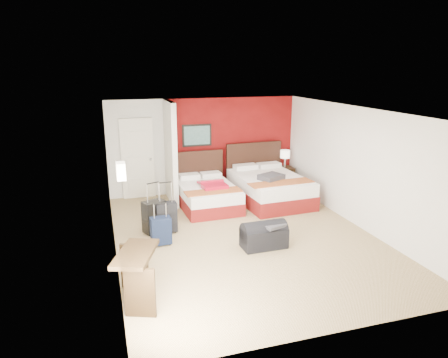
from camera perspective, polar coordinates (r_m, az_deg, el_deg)
name	(u,v)px	position (r m, az deg, el deg)	size (l,w,h in m)	color
ground	(245,236)	(8.35, 2.86, -7.94)	(6.50, 6.50, 0.00)	tan
room_walls	(161,165)	(8.95, -8.64, 1.99)	(5.02, 6.52, 2.50)	silver
red_accent_panel	(231,144)	(11.16, 0.99, 4.80)	(3.50, 0.04, 2.50)	maroon
partition_wall	(171,153)	(10.16, -7.38, 3.61)	(0.12, 1.20, 2.50)	silver
entry_door	(138,159)	(10.69, -11.85, 2.77)	(0.82, 0.06, 2.05)	silver
bed_left	(207,196)	(9.92, -2.31, -2.41)	(1.27, 1.82, 0.55)	white
bed_right	(270,189)	(10.38, 6.33, -1.36)	(1.53, 2.18, 0.65)	silver
red_suitcase_open	(212,184)	(9.76, -1.61, -0.73)	(0.57, 0.79, 0.10)	#B40F28
jacket_bundle	(271,177)	(9.97, 6.54, 0.27)	(0.54, 0.43, 0.13)	#3D3D42
nightstand	(284,178)	(11.50, 8.32, 0.14)	(0.44, 0.44, 0.62)	black
table_lamp	(285,159)	(11.37, 8.42, 2.78)	(0.26, 0.26, 0.47)	silver
suitcase_black	(154,218)	(8.51, -9.62, -5.32)	(0.44, 0.27, 0.65)	black
suitcase_charcoal	(167,218)	(8.52, -7.94, -5.40)	(0.41, 0.25, 0.61)	black
suitcase_navy	(161,232)	(7.97, -8.70, -7.26)	(0.38, 0.23, 0.52)	#101A32
duffel_bag	(264,237)	(7.84, 5.53, -7.93)	(0.83, 0.44, 0.42)	black
jacket_draped	(273,225)	(7.76, 6.75, -6.31)	(0.41, 0.35, 0.05)	#36363A
desk	(137,277)	(6.19, -11.94, -13.08)	(0.47, 0.94, 0.78)	black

